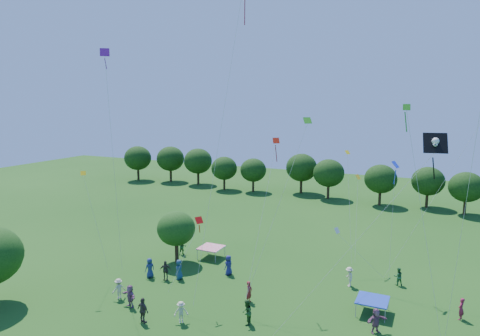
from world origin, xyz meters
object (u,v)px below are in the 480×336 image
(tent_red_stripe, at_px, (211,248))
(pirate_kite, at_px, (431,147))
(near_tree_north, at_px, (176,229))
(tent_blue, at_px, (373,300))
(red_high_kite, at_px, (236,37))

(tent_red_stripe, xyz_separation_m, pirate_kite, (19.29, -11.09, 11.88))
(near_tree_north, relative_size, pirate_kite, 0.40)
(tent_red_stripe, relative_size, tent_blue, 1.00)
(tent_blue, distance_m, red_high_kite, 21.22)
(tent_red_stripe, bearing_deg, tent_blue, -17.00)
(near_tree_north, xyz_separation_m, tent_blue, (18.49, -2.55, -2.28))
(tent_red_stripe, height_order, pirate_kite, pirate_kite)
(pirate_kite, relative_size, red_high_kite, 0.53)
(near_tree_north, relative_size, red_high_kite, 0.21)
(tent_blue, bearing_deg, red_high_kite, -165.59)
(tent_blue, xyz_separation_m, red_high_kite, (-9.77, -2.51, 18.67))
(near_tree_north, height_order, tent_red_stripe, near_tree_north)
(near_tree_north, distance_m, tent_blue, 18.80)
(near_tree_north, distance_m, pirate_kite, 25.33)
(tent_red_stripe, distance_m, tent_blue, 16.76)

